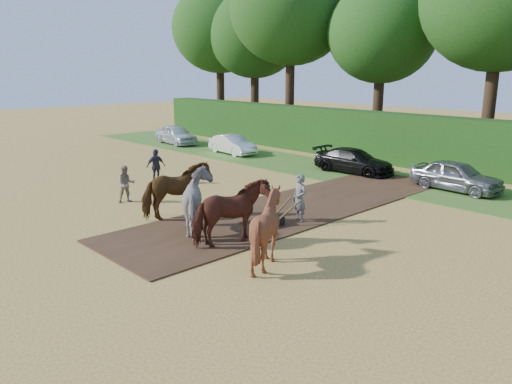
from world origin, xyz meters
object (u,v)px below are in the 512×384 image
at_px(spectator_near, 126,184).
at_px(spectator_far, 156,166).
at_px(parked_cars, 385,167).
at_px(plough_team, 218,207).

height_order(spectator_near, spectator_far, spectator_far).
distance_m(spectator_near, parked_cars, 12.88).
distance_m(plough_team, parked_cars, 11.94).
bearing_deg(parked_cars, spectator_far, -129.93).
height_order(spectator_near, plough_team, plough_team).
distance_m(spectator_far, parked_cars, 11.59).
height_order(plough_team, parked_cars, plough_team).
bearing_deg(spectator_near, parked_cars, -4.53).
bearing_deg(spectator_near, plough_team, -71.62).
bearing_deg(spectator_far, parked_cars, -36.69).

